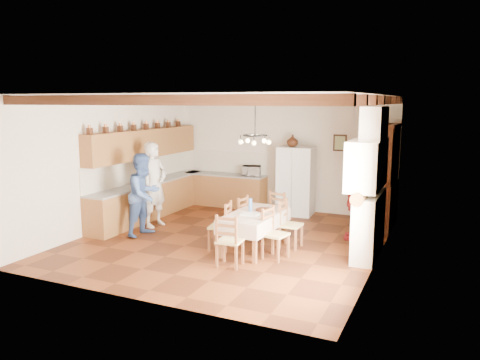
% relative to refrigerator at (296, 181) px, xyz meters
% --- Properties ---
extents(floor, '(6.00, 6.50, 0.02)m').
position_rel_refrigerator_xyz_m(floor, '(-0.55, -2.80, -0.89)').
color(floor, '#45200F').
rests_on(floor, ground).
extents(ceiling, '(6.00, 6.50, 0.02)m').
position_rel_refrigerator_xyz_m(ceiling, '(-0.55, -2.80, 2.13)').
color(ceiling, silver).
rests_on(ceiling, ground).
extents(wall_back, '(6.00, 0.02, 3.00)m').
position_rel_refrigerator_xyz_m(wall_back, '(-0.55, 0.46, 0.62)').
color(wall_back, beige).
rests_on(wall_back, ground).
extents(wall_front, '(6.00, 0.02, 3.00)m').
position_rel_refrigerator_xyz_m(wall_front, '(-0.55, -6.06, 0.62)').
color(wall_front, beige).
rests_on(wall_front, ground).
extents(wall_left, '(0.02, 6.50, 3.00)m').
position_rel_refrigerator_xyz_m(wall_left, '(-3.56, -2.80, 0.62)').
color(wall_left, beige).
rests_on(wall_left, ground).
extents(wall_right, '(0.02, 6.50, 3.00)m').
position_rel_refrigerator_xyz_m(wall_right, '(2.46, -2.80, 0.62)').
color(wall_right, beige).
rests_on(wall_right, ground).
extents(ceiling_beams, '(6.00, 6.30, 0.16)m').
position_rel_refrigerator_xyz_m(ceiling_beams, '(-0.55, -2.80, 2.03)').
color(ceiling_beams, '#321A0B').
rests_on(ceiling_beams, ground).
extents(lower_cabinets_left, '(0.60, 4.30, 0.86)m').
position_rel_refrigerator_xyz_m(lower_cabinets_left, '(-3.25, -1.75, -0.45)').
color(lower_cabinets_left, brown).
rests_on(lower_cabinets_left, ground).
extents(lower_cabinets_back, '(2.30, 0.60, 0.86)m').
position_rel_refrigerator_xyz_m(lower_cabinets_back, '(-2.10, 0.15, -0.45)').
color(lower_cabinets_back, brown).
rests_on(lower_cabinets_back, ground).
extents(countertop_left, '(0.62, 4.30, 0.04)m').
position_rel_refrigerator_xyz_m(countertop_left, '(-3.25, -1.75, 0.00)').
color(countertop_left, slate).
rests_on(countertop_left, lower_cabinets_left).
extents(countertop_back, '(2.34, 0.62, 0.04)m').
position_rel_refrigerator_xyz_m(countertop_back, '(-2.10, 0.15, 0.00)').
color(countertop_back, slate).
rests_on(countertop_back, lower_cabinets_back).
extents(backsplash_left, '(0.03, 4.30, 0.60)m').
position_rel_refrigerator_xyz_m(backsplash_left, '(-3.54, -1.75, 0.32)').
color(backsplash_left, beige).
rests_on(backsplash_left, ground).
extents(backsplash_back, '(2.30, 0.03, 0.60)m').
position_rel_refrigerator_xyz_m(backsplash_back, '(-2.10, 0.44, 0.32)').
color(backsplash_back, beige).
rests_on(backsplash_back, ground).
extents(upper_cabinets, '(0.35, 4.20, 0.70)m').
position_rel_refrigerator_xyz_m(upper_cabinets, '(-3.38, -1.75, 0.97)').
color(upper_cabinets, brown).
rests_on(upper_cabinets, ground).
extents(fireplace, '(0.56, 1.60, 2.80)m').
position_rel_refrigerator_xyz_m(fireplace, '(2.17, -2.60, 0.52)').
color(fireplace, beige).
rests_on(fireplace, ground).
extents(wall_picture, '(0.34, 0.03, 0.42)m').
position_rel_refrigerator_xyz_m(wall_picture, '(1.00, 0.43, 0.97)').
color(wall_picture, black).
rests_on(wall_picture, ground).
extents(refrigerator, '(0.91, 0.77, 1.75)m').
position_rel_refrigerator_xyz_m(refrigerator, '(0.00, 0.00, 0.00)').
color(refrigerator, white).
rests_on(refrigerator, floor).
extents(hutch, '(0.60, 1.33, 2.39)m').
position_rel_refrigerator_xyz_m(hutch, '(2.20, -0.40, 0.32)').
color(hutch, '#362210').
rests_on(hutch, floor).
extents(dining_table, '(0.92, 1.71, 0.74)m').
position_rel_refrigerator_xyz_m(dining_table, '(0.15, -3.14, -0.22)').
color(dining_table, beige).
rests_on(dining_table, floor).
extents(chandelier, '(0.47, 0.47, 0.03)m').
position_rel_refrigerator_xyz_m(chandelier, '(0.15, -3.14, 1.37)').
color(chandelier, black).
rests_on(chandelier, ground).
extents(chair_left_near, '(0.46, 0.48, 0.96)m').
position_rel_refrigerator_xyz_m(chair_left_near, '(-0.47, -3.41, -0.40)').
color(chair_left_near, brown).
rests_on(chair_left_near, floor).
extents(chair_left_far, '(0.44, 0.46, 0.96)m').
position_rel_refrigerator_xyz_m(chair_left_far, '(-0.43, -2.75, -0.40)').
color(chair_left_far, brown).
rests_on(chair_left_far, floor).
extents(chair_right_near, '(0.48, 0.49, 0.96)m').
position_rel_refrigerator_xyz_m(chair_right_near, '(0.72, -3.49, -0.40)').
color(chair_right_near, brown).
rests_on(chair_right_near, floor).
extents(chair_right_far, '(0.42, 0.44, 0.96)m').
position_rel_refrigerator_xyz_m(chair_right_far, '(0.76, -2.73, -0.40)').
color(chair_right_far, brown).
rests_on(chair_right_far, floor).
extents(chair_end_near, '(0.45, 0.43, 0.96)m').
position_rel_refrigerator_xyz_m(chair_end_near, '(0.12, -4.19, -0.40)').
color(chair_end_near, brown).
rests_on(chair_end_near, floor).
extents(chair_end_far, '(0.50, 0.48, 0.96)m').
position_rel_refrigerator_xyz_m(chair_end_far, '(0.15, -2.11, -0.40)').
color(chair_end_far, brown).
rests_on(chair_end_far, floor).
extents(person_man, '(0.55, 0.77, 1.98)m').
position_rel_refrigerator_xyz_m(person_man, '(-2.64, -2.47, 0.11)').
color(person_man, silver).
rests_on(person_man, floor).
extents(person_woman_blue, '(0.78, 0.95, 1.80)m').
position_rel_refrigerator_xyz_m(person_woman_blue, '(-2.41, -3.18, 0.02)').
color(person_woman_blue, '#4161A2').
rests_on(person_woman_blue, floor).
extents(person_woman_red, '(0.46, 0.95, 1.58)m').
position_rel_refrigerator_xyz_m(person_woman_red, '(1.80, -1.61, -0.08)').
color(person_woman_red, maroon).
rests_on(person_woman_red, floor).
extents(microwave, '(0.56, 0.46, 0.27)m').
position_rel_refrigerator_xyz_m(microwave, '(-1.30, 0.15, 0.16)').
color(microwave, silver).
rests_on(microwave, countertop_back).
extents(fridge_vase, '(0.36, 0.36, 0.30)m').
position_rel_refrigerator_xyz_m(fridge_vase, '(-0.12, 0.00, 1.03)').
color(fridge_vase, '#362210').
rests_on(fridge_vase, refrigerator).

